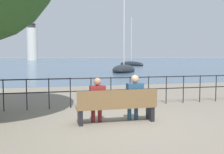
# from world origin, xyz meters

# --- Properties ---
(ground_plane) EXTENTS (1000.00, 1000.00, 0.00)m
(ground_plane) POSITION_xyz_m (0.00, 0.00, 0.00)
(ground_plane) COLOR gray
(harbor_water) EXTENTS (600.00, 300.00, 0.01)m
(harbor_water) POSITION_xyz_m (0.00, 158.44, 0.00)
(harbor_water) COLOR #47607A
(harbor_water) RESTS_ON ground_plane
(park_bench) EXTENTS (2.15, 0.45, 0.90)m
(park_bench) POSITION_xyz_m (0.00, -0.07, 0.45)
(park_bench) COLOR brown
(park_bench) RESTS_ON ground_plane
(seated_person_left) EXTENTS (0.40, 0.35, 1.22)m
(seated_person_left) POSITION_xyz_m (-0.52, 0.02, 0.67)
(seated_person_left) COLOR maroon
(seated_person_left) RESTS_ON ground_plane
(seated_person_right) EXTENTS (0.44, 0.35, 1.27)m
(seated_person_right) POSITION_xyz_m (0.52, 0.01, 0.70)
(seated_person_right) COLOR navy
(seated_person_right) RESTS_ON ground_plane
(promenade_railing) EXTENTS (10.74, 0.04, 1.05)m
(promenade_railing) POSITION_xyz_m (-0.00, 2.15, 0.69)
(promenade_railing) COLOR black
(promenade_railing) RESTS_ON ground_plane
(sailboat_2) EXTENTS (4.05, 8.01, 9.78)m
(sailboat_2) POSITION_xyz_m (13.64, 40.85, 0.28)
(sailboat_2) COLOR black
(sailboat_2) RESTS_ON ground_plane
(sailboat_4) EXTENTS (4.92, 6.82, 11.70)m
(sailboat_4) POSITION_xyz_m (6.53, 21.67, 0.30)
(sailboat_4) COLOR black
(sailboat_4) RESTS_ON ground_plane
(harbor_lighthouse) EXTENTS (4.81, 4.81, 18.43)m
(harbor_lighthouse) POSITION_xyz_m (-10.65, 117.90, 8.57)
(harbor_lighthouse) COLOR silver
(harbor_lighthouse) RESTS_ON ground_plane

